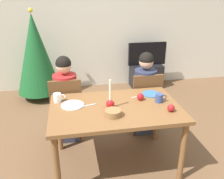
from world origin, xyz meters
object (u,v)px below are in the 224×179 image
at_px(person_right_child, 144,95).
at_px(plate_left, 73,105).
at_px(candle_centerpiece, 110,102).
at_px(mug_left, 58,98).
at_px(bowl_walnuts, 113,113).
at_px(apple_near_candle, 171,108).
at_px(dining_table, 115,114).
at_px(apple_by_left_plate, 140,97).
at_px(tv, 147,54).
at_px(chair_right, 145,99).
at_px(mug_right, 159,98).
at_px(christmas_tree, 36,54).
at_px(chair_left, 67,106).
at_px(tv_stand, 146,76).
at_px(person_left_child, 66,101).
at_px(plate_right, 151,94).

xyz_separation_m(person_right_child, plate_left, (-0.99, -0.53, 0.19)).
height_order(person_right_child, candle_centerpiece, person_right_child).
xyz_separation_m(candle_centerpiece, mug_left, (-0.56, 0.25, -0.02)).
relative_size(bowl_walnuts, apple_near_candle, 2.12).
height_order(dining_table, apple_by_left_plate, apple_by_left_plate).
bearing_deg(apple_near_candle, tv, 77.27).
relative_size(person_right_child, apple_near_candle, 15.03).
xyz_separation_m(chair_right, mug_right, (-0.03, -0.58, 0.29)).
bearing_deg(mug_left, apple_near_candle, -21.11).
distance_m(dining_table, apple_by_left_plate, 0.36).
bearing_deg(christmas_tree, chair_left, -71.31).
bearing_deg(tv_stand, chair_left, -134.16).
bearing_deg(apple_near_candle, apple_by_left_plate, 125.58).
xyz_separation_m(person_right_child, apple_by_left_plate, (-0.22, -0.52, 0.22)).
bearing_deg(christmas_tree, apple_near_candle, -55.65).
xyz_separation_m(christmas_tree, bowl_walnuts, (0.98, -2.31, -0.07)).
distance_m(chair_right, plate_left, 1.14).
bearing_deg(dining_table, chair_right, 48.47).
relative_size(chair_right, mug_right, 6.90).
height_order(tv, candle_centerpiece, candle_centerpiece).
distance_m(person_right_child, tv_stand, 1.79).
xyz_separation_m(christmas_tree, plate_left, (0.59, -2.01, -0.09)).
distance_m(tv_stand, christmas_tree, 2.25).
height_order(tv, plate_left, tv).
distance_m(person_right_child, mug_left, 1.24).
bearing_deg(bowl_walnuts, mug_right, 21.36).
relative_size(person_right_child, plate_left, 4.70).
distance_m(chair_left, person_left_child, 0.07).
height_order(person_left_child, candle_centerpiece, person_left_child).
xyz_separation_m(christmas_tree, mug_right, (1.55, -2.09, -0.05)).
height_order(plate_left, apple_near_candle, apple_near_candle).
bearing_deg(candle_centerpiece, apple_near_candle, -17.75).
height_order(plate_left, mug_left, mug_left).
distance_m(tv_stand, tv, 0.47).
height_order(candle_centerpiece, plate_right, candle_centerpiece).
height_order(chair_right, person_left_child, person_left_child).
bearing_deg(person_left_child, plate_right, -21.02).
xyz_separation_m(christmas_tree, plate_right, (1.53, -1.87, -0.09)).
height_order(chair_right, apple_by_left_plate, chair_right).
height_order(plate_left, bowl_walnuts, bowl_walnuts).
relative_size(christmas_tree, mug_right, 12.56).
bearing_deg(mug_left, plate_left, -39.25).
distance_m(chair_left, tv_stand, 2.37).
bearing_deg(apple_near_candle, candle_centerpiece, 162.25).
bearing_deg(apple_by_left_plate, candle_centerpiece, -160.76).
height_order(christmas_tree, plate_right, christmas_tree).
xyz_separation_m(chair_left, apple_near_candle, (1.08, -0.81, 0.28)).
relative_size(tv_stand, mug_left, 4.78).
distance_m(tv, christmas_tree, 2.17).
xyz_separation_m(tv_stand, christmas_tree, (-2.15, -0.18, 0.61)).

